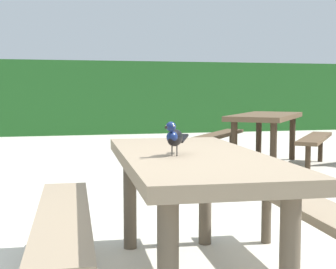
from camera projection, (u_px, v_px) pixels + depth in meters
name	position (u px, v px, depth m)	size (l,w,h in m)	color
hedge_wall	(66.00, 97.00, 12.84)	(28.00, 1.91, 1.79)	#235B23
picnic_table_foreground	(192.00, 186.00, 2.77)	(1.78, 1.84, 0.74)	#84725B
bird_grackle	(174.00, 137.00, 2.63)	(0.19, 0.25, 0.18)	black
picnic_table_mid_left	(266.00, 127.00, 7.27)	(2.38, 2.38, 0.74)	brown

